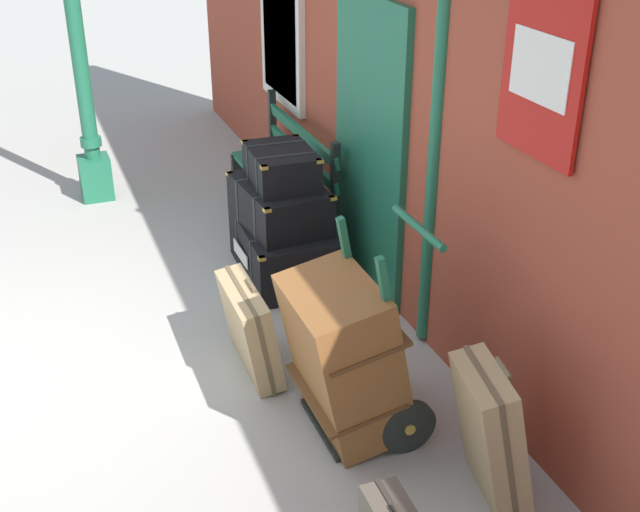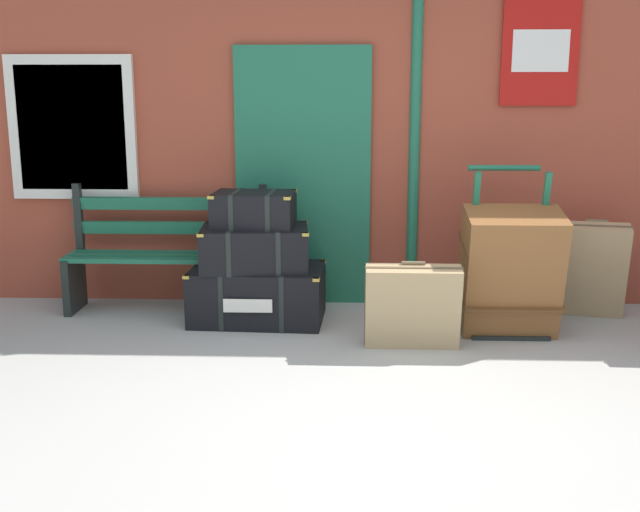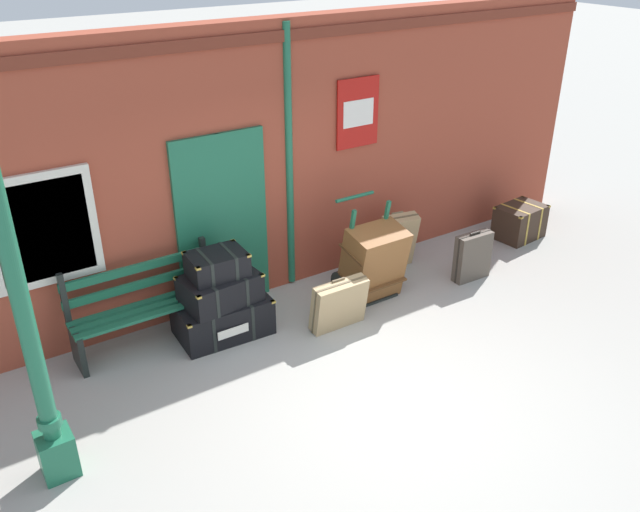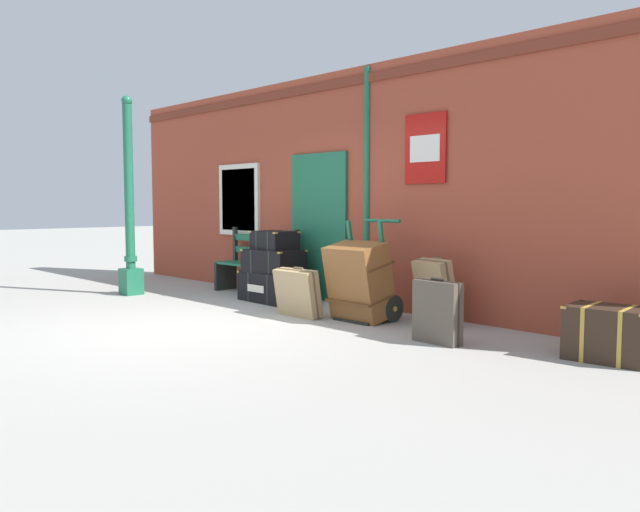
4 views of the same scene
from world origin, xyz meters
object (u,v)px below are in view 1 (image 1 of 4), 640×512
object	(u,v)px
lamp_post	(82,78)
steamer_trunk_top	(281,167)
steamer_trunk_base	(285,249)
platform_bench	(285,181)
steamer_trunk_middle	(280,204)
large_brown_trunk	(345,356)
suitcase_cream	(491,433)
porters_trolley	(373,380)
suitcase_umber	(250,329)

from	to	relation	value
lamp_post	steamer_trunk_top	world-z (taller)	lamp_post
steamer_trunk_base	steamer_trunk_top	xyz separation A→B (m)	(-0.02, -0.01, 0.66)
platform_bench	steamer_trunk_middle	world-z (taller)	platform_bench
lamp_post	platform_bench	bearing A→B (deg)	47.56
large_brown_trunk	suitcase_cream	xyz separation A→B (m)	(0.75, 0.47, -0.09)
suitcase_cream	lamp_post	bearing A→B (deg)	-164.03
suitcase_cream	steamer_trunk_top	bearing A→B (deg)	-175.92
porters_trolley	suitcase_cream	distance (m)	0.81
steamer_trunk_middle	steamer_trunk_top	size ratio (longest dim) A/B	1.35
platform_bench	porters_trolley	bearing A→B (deg)	-8.28
steamer_trunk_middle	large_brown_trunk	xyz separation A→B (m)	(1.88, -0.26, -0.11)
steamer_trunk_top	platform_bench	bearing A→B (deg)	159.51
steamer_trunk_middle	large_brown_trunk	distance (m)	1.90
platform_bench	steamer_trunk_base	xyz separation A→B (m)	(0.76, -0.27, -0.23)
steamer_trunk_base	platform_bench	bearing A→B (deg)	160.38
steamer_trunk_middle	suitcase_cream	size ratio (longest dim) A/B	1.10
steamer_trunk_top	porters_trolley	xyz separation A→B (m)	(1.88, -0.11, -0.60)
lamp_post	porters_trolley	world-z (taller)	lamp_post
steamer_trunk_middle	porters_trolley	xyz separation A→B (m)	(1.88, -0.08, -0.31)
lamp_post	porters_trolley	size ratio (longest dim) A/B	2.49
steamer_trunk_base	suitcase_umber	xyz separation A→B (m)	(1.14, -0.61, 0.09)
platform_bench	steamer_trunk_top	distance (m)	0.89
steamer_trunk_middle	large_brown_trunk	bearing A→B (deg)	-7.84
steamer_trunk_top	lamp_post	bearing A→B (deg)	-150.59
suitcase_cream	platform_bench	bearing A→B (deg)	178.52
lamp_post	steamer_trunk_middle	xyz separation A→B (m)	(2.04, 1.13, -0.56)
steamer_trunk_top	porters_trolley	bearing A→B (deg)	-3.22
platform_bench	suitcase_umber	distance (m)	2.10
platform_bench	steamer_trunk_top	size ratio (longest dim) A/B	2.54
lamp_post	suitcase_umber	size ratio (longest dim) A/B	4.53
steamer_trunk_middle	suitcase_umber	bearing A→B (deg)	-26.90
suitcase_umber	steamer_trunk_middle	bearing A→B (deg)	153.10
steamer_trunk_base	suitcase_umber	distance (m)	1.30
lamp_post	large_brown_trunk	size ratio (longest dim) A/B	3.16
lamp_post	porters_trolley	distance (m)	4.15
large_brown_trunk	suitcase_umber	xyz separation A→B (m)	(-0.72, -0.33, -0.18)
lamp_post	steamer_trunk_base	distance (m)	2.54
porters_trolley	platform_bench	bearing A→B (deg)	171.72
steamer_trunk_middle	steamer_trunk_base	bearing A→B (deg)	63.27
lamp_post	steamer_trunk_top	xyz separation A→B (m)	(2.04, 1.15, -0.27)
lamp_post	steamer_trunk_base	bearing A→B (deg)	29.32
platform_bench	porters_trolley	world-z (taller)	porters_trolley
large_brown_trunk	suitcase_umber	world-z (taller)	large_brown_trunk
steamer_trunk_top	suitcase_cream	bearing A→B (deg)	4.08
steamer_trunk_top	porters_trolley	size ratio (longest dim) A/B	0.53
steamer_trunk_top	suitcase_umber	distance (m)	1.43
platform_bench	suitcase_cream	bearing A→B (deg)	-1.48
steamer_trunk_base	porters_trolley	distance (m)	1.87
steamer_trunk_middle	steamer_trunk_top	distance (m)	0.29
steamer_trunk_base	suitcase_umber	bearing A→B (deg)	-28.25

